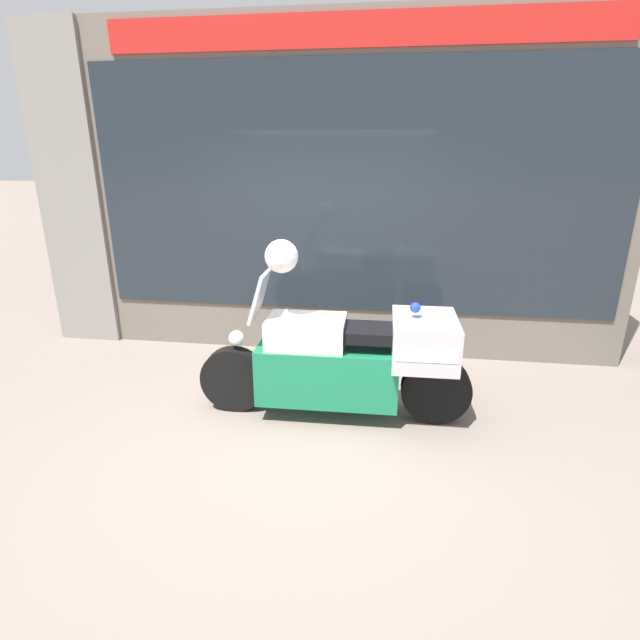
% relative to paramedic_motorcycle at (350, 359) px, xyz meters
% --- Properties ---
extents(ground_plane, '(60.00, 60.00, 0.00)m').
position_rel_paramedic_motorcycle_xyz_m(ground_plane, '(-0.47, -0.31, -0.56)').
color(ground_plane, gray).
extents(shop_building, '(6.69, 0.55, 3.62)m').
position_rel_paramedic_motorcycle_xyz_m(shop_building, '(-0.85, 1.68, 1.26)').
color(shop_building, '#6B6056').
rests_on(shop_building, ground).
extents(window_display, '(5.48, 0.30, 2.08)m').
position_rel_paramedic_motorcycle_xyz_m(window_display, '(-0.16, 1.72, -0.07)').
color(window_display, slate).
rests_on(window_display, ground).
extents(paramedic_motorcycle, '(2.43, 0.72, 1.32)m').
position_rel_paramedic_motorcycle_xyz_m(paramedic_motorcycle, '(0.00, 0.00, 0.00)').
color(paramedic_motorcycle, black).
rests_on(paramedic_motorcycle, ground).
extents(white_helmet, '(0.28, 0.28, 0.28)m').
position_rel_paramedic_motorcycle_xyz_m(white_helmet, '(-0.59, -0.01, 0.90)').
color(white_helmet, white).
rests_on(white_helmet, paramedic_motorcycle).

